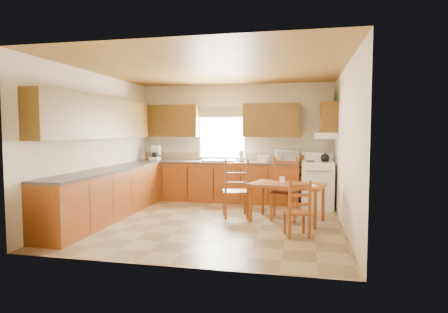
% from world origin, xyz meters
% --- Properties ---
extents(floor, '(4.50, 4.50, 0.00)m').
position_xyz_m(floor, '(0.00, 0.00, 0.00)').
color(floor, olive).
rests_on(floor, ground).
extents(ceiling, '(4.50, 4.50, 0.00)m').
position_xyz_m(ceiling, '(0.00, 0.00, 2.70)').
color(ceiling, olive).
rests_on(ceiling, floor).
extents(wall_left, '(4.50, 4.50, 0.00)m').
position_xyz_m(wall_left, '(-2.25, 0.00, 1.35)').
color(wall_left, beige).
rests_on(wall_left, floor).
extents(wall_right, '(4.50, 4.50, 0.00)m').
position_xyz_m(wall_right, '(2.25, 0.00, 1.35)').
color(wall_right, beige).
rests_on(wall_right, floor).
extents(wall_back, '(4.50, 4.50, 0.00)m').
position_xyz_m(wall_back, '(0.00, 2.25, 1.35)').
color(wall_back, beige).
rests_on(wall_back, floor).
extents(wall_front, '(4.50, 4.50, 0.00)m').
position_xyz_m(wall_front, '(0.00, -2.25, 1.35)').
color(wall_front, beige).
rests_on(wall_front, floor).
extents(lower_cab_back, '(3.75, 0.60, 0.88)m').
position_xyz_m(lower_cab_back, '(-0.38, 1.95, 0.44)').
color(lower_cab_back, brown).
rests_on(lower_cab_back, floor).
extents(lower_cab_left, '(0.60, 3.60, 0.88)m').
position_xyz_m(lower_cab_left, '(-1.95, -0.15, 0.44)').
color(lower_cab_left, brown).
rests_on(lower_cab_left, floor).
extents(counter_back, '(3.75, 0.63, 0.04)m').
position_xyz_m(counter_back, '(-0.38, 1.95, 0.90)').
color(counter_back, '#463F3C').
rests_on(counter_back, lower_cab_back).
extents(counter_left, '(0.63, 3.60, 0.04)m').
position_xyz_m(counter_left, '(-1.95, -0.15, 0.90)').
color(counter_left, '#463F3C').
rests_on(counter_left, lower_cab_left).
extents(backsplash, '(3.75, 0.01, 0.18)m').
position_xyz_m(backsplash, '(-0.38, 2.24, 1.01)').
color(backsplash, '#A28364').
rests_on(backsplash, counter_back).
extents(upper_cab_back_left, '(1.41, 0.33, 0.75)m').
position_xyz_m(upper_cab_back_left, '(-1.55, 2.08, 1.85)').
color(upper_cab_back_left, brown).
rests_on(upper_cab_back_left, wall_back).
extents(upper_cab_back_right, '(1.25, 0.33, 0.75)m').
position_xyz_m(upper_cab_back_right, '(0.86, 2.08, 1.85)').
color(upper_cab_back_right, brown).
rests_on(upper_cab_back_right, wall_back).
extents(upper_cab_left, '(0.33, 3.60, 0.75)m').
position_xyz_m(upper_cab_left, '(-2.08, -0.15, 1.85)').
color(upper_cab_left, brown).
rests_on(upper_cab_left, wall_left).
extents(upper_cab_stove, '(0.33, 0.62, 0.62)m').
position_xyz_m(upper_cab_stove, '(2.08, 1.65, 1.90)').
color(upper_cab_stove, brown).
rests_on(upper_cab_stove, wall_right).
extents(range_hood, '(0.44, 0.62, 0.12)m').
position_xyz_m(range_hood, '(2.03, 1.65, 1.52)').
color(range_hood, white).
rests_on(range_hood, wall_right).
extents(window_frame, '(1.13, 0.02, 1.18)m').
position_xyz_m(window_frame, '(-0.30, 2.22, 1.55)').
color(window_frame, white).
rests_on(window_frame, wall_back).
extents(window_pane, '(1.05, 0.01, 1.10)m').
position_xyz_m(window_pane, '(-0.30, 2.21, 1.55)').
color(window_pane, white).
rests_on(window_pane, wall_back).
extents(window_valance, '(1.19, 0.01, 0.24)m').
position_xyz_m(window_valance, '(-0.30, 2.19, 2.05)').
color(window_valance, '#475931').
rests_on(window_valance, wall_back).
extents(sink_basin, '(0.75, 0.45, 0.04)m').
position_xyz_m(sink_basin, '(-0.30, 1.95, 0.94)').
color(sink_basin, silver).
rests_on(sink_basin, counter_back).
extents(pine_decal_a, '(0.22, 0.22, 0.36)m').
position_xyz_m(pine_decal_a, '(2.21, 1.33, 2.38)').
color(pine_decal_a, '#1B3F1B').
rests_on(pine_decal_a, wall_right).
extents(pine_decal_b, '(0.22, 0.22, 0.36)m').
position_xyz_m(pine_decal_b, '(2.21, 1.65, 2.42)').
color(pine_decal_b, '#1B3F1B').
rests_on(pine_decal_b, wall_right).
extents(pine_decal_c, '(0.22, 0.22, 0.36)m').
position_xyz_m(pine_decal_c, '(2.21, 1.97, 2.38)').
color(pine_decal_c, '#1B3F1B').
rests_on(pine_decal_c, wall_right).
extents(stove, '(0.65, 0.67, 0.96)m').
position_xyz_m(stove, '(1.88, 1.63, 0.48)').
color(stove, white).
rests_on(stove, floor).
extents(coffeemaker, '(0.25, 0.27, 0.30)m').
position_xyz_m(coffeemaker, '(-1.87, 1.95, 1.07)').
color(coffeemaker, white).
rests_on(coffeemaker, counter_back).
extents(paper_towel, '(0.13, 0.13, 0.25)m').
position_xyz_m(paper_towel, '(0.21, 1.90, 1.04)').
color(paper_towel, white).
rests_on(paper_towel, counter_back).
extents(toaster, '(0.25, 0.20, 0.18)m').
position_xyz_m(toaster, '(0.71, 1.88, 1.01)').
color(toaster, white).
rests_on(toaster, counter_back).
extents(microwave, '(0.51, 0.40, 0.28)m').
position_xyz_m(microwave, '(1.23, 1.95, 1.06)').
color(microwave, white).
rests_on(microwave, counter_back).
extents(dining_table, '(1.42, 1.03, 0.68)m').
position_xyz_m(dining_table, '(1.30, 0.31, 0.34)').
color(dining_table, brown).
rests_on(dining_table, floor).
extents(chair_near_left, '(0.57, 0.55, 1.10)m').
position_xyz_m(chair_near_left, '(0.34, 0.46, 0.55)').
color(chair_near_left, brown).
rests_on(chair_near_left, floor).
extents(chair_near_right, '(0.45, 0.44, 0.87)m').
position_xyz_m(chair_near_right, '(1.49, -0.62, 0.43)').
color(chair_near_right, brown).
rests_on(chair_near_right, floor).
extents(chair_far_left, '(0.50, 0.48, 1.12)m').
position_xyz_m(chair_far_left, '(1.25, 0.45, 0.56)').
color(chair_far_left, brown).
rests_on(chair_far_left, floor).
extents(chair_far_right, '(0.54, 0.52, 1.08)m').
position_xyz_m(chair_far_right, '(1.43, 1.68, 0.54)').
color(chair_far_right, brown).
rests_on(chair_far_right, floor).
extents(table_paper, '(0.23, 0.29, 0.00)m').
position_xyz_m(table_paper, '(1.70, 0.16, 0.68)').
color(table_paper, white).
rests_on(table_paper, dining_table).
extents(table_card, '(0.09, 0.05, 0.12)m').
position_xyz_m(table_card, '(1.21, 0.34, 0.74)').
color(table_card, white).
rests_on(table_card, dining_table).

